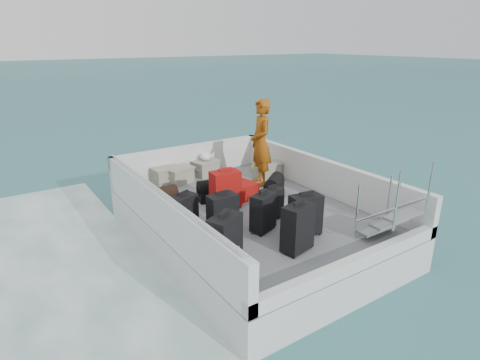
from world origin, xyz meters
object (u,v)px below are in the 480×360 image
object	(u,v)px
suitcase_2	(184,213)
crate_2	(206,168)
suitcase_7	(272,204)
suitcase_8	(237,192)
crate_1	(180,176)
suitcase_0	(225,242)
suitcase_5	(225,190)
suitcase_1	(223,215)
crate_0	(166,176)
suitcase_4	(263,213)
suitcase_6	(305,216)
suitcase_3	(298,228)
passenger	(261,143)
crate_3	(267,171)

from	to	relation	value
suitcase_2	crate_2	size ratio (longest dim) A/B	1.15
suitcase_2	suitcase_7	size ratio (longest dim) A/B	1.12
suitcase_8	crate_1	size ratio (longest dim) A/B	1.42
suitcase_0	suitcase_5	distance (m)	2.04
suitcase_1	crate_1	distance (m)	2.67
crate_0	suitcase_4	bearing A→B (deg)	-83.01
suitcase_6	suitcase_7	size ratio (longest dim) A/B	1.22
suitcase_3	suitcase_5	bearing A→B (deg)	78.80
suitcase_0	suitcase_3	xyz separation A→B (m)	(1.12, -0.19, -0.02)
suitcase_1	suitcase_2	distance (m)	0.64
suitcase_1	crate_1	xyz separation A→B (m)	(0.50, 2.62, -0.18)
passenger	suitcase_6	bearing A→B (deg)	-1.76
crate_0	passenger	distance (m)	2.16
suitcase_4	suitcase_8	size ratio (longest dim) A/B	0.83
crate_1	crate_3	xyz separation A→B (m)	(1.80, -0.76, -0.00)
suitcase_0	suitcase_2	world-z (taller)	suitcase_0
suitcase_0	suitcase_4	bearing A→B (deg)	2.85
suitcase_8	suitcase_1	bearing A→B (deg)	128.41
suitcase_2	suitcase_8	bearing A→B (deg)	5.87
suitcase_5	passenger	distance (m)	1.61
suitcase_2	suitcase_8	xyz separation A→B (m)	(1.45, 0.68, -0.16)
suitcase_2	suitcase_7	distance (m)	1.51
suitcase_3	crate_1	world-z (taller)	suitcase_3
suitcase_5	passenger	world-z (taller)	passenger
crate_0	crate_2	distance (m)	0.98
suitcase_4	crate_0	distance (m)	3.02
suitcase_4	suitcase_7	distance (m)	0.48
suitcase_1	suitcase_3	bearing A→B (deg)	-57.08
suitcase_5	passenger	bearing A→B (deg)	34.03
passenger	suitcase_4	bearing A→B (deg)	-17.14
suitcase_2	suitcase_6	distance (m)	1.93
passenger	suitcase_5	bearing A→B (deg)	-43.25
suitcase_1	crate_0	distance (m)	2.78
suitcase_0	crate_0	world-z (taller)	suitcase_0
suitcase_3	suitcase_6	xyz separation A→B (m)	(0.44, 0.32, -0.03)
suitcase_8	passenger	xyz separation A→B (m)	(0.91, 0.46, 0.76)
suitcase_5	crate_2	size ratio (longest dim) A/B	1.34
suitcase_0	crate_3	distance (m)	3.89
suitcase_4	suitcase_2	bearing A→B (deg)	126.10
suitcase_8	suitcase_5	bearing A→B (deg)	112.08
suitcase_5	suitcase_6	distance (m)	1.68
suitcase_3	crate_1	size ratio (longest dim) A/B	1.36
suitcase_4	suitcase_5	size ratio (longest dim) A/B	0.88
suitcase_2	crate_0	world-z (taller)	suitcase_2
suitcase_5	suitcase_8	bearing A→B (deg)	37.73
suitcase_7	suitcase_1	bearing A→B (deg)	176.51
suitcase_1	suitcase_3	distance (m)	1.22
crate_1	suitcase_6	bearing A→B (deg)	-80.25
crate_3	suitcase_0	bearing A→B (deg)	-135.93
suitcase_2	suitcase_3	xyz separation A→B (m)	(1.08, -1.51, 0.05)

